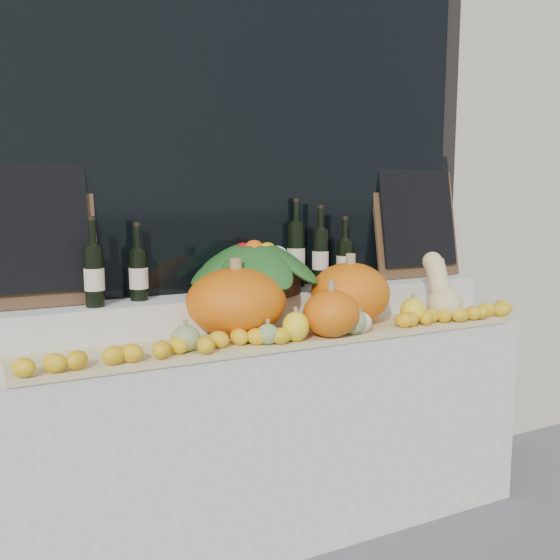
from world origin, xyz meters
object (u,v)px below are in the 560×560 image
(butternut_squash, at_px, (441,292))
(wine_bottle_tall, at_px, (296,254))
(pumpkin_right, at_px, (350,293))
(pumpkin_left, at_px, (236,302))
(produce_bowl, at_px, (254,266))

(butternut_squash, relative_size, wine_bottle_tall, 0.74)
(pumpkin_right, xyz_separation_m, butternut_squash, (0.43, -0.10, -0.01))
(pumpkin_left, height_order, produce_bowl, produce_bowl)
(pumpkin_left, xyz_separation_m, wine_bottle_tall, (0.41, 0.25, 0.15))
(pumpkin_right, bearing_deg, pumpkin_left, 176.77)
(butternut_squash, bearing_deg, wine_bottle_tall, 145.23)
(butternut_squash, bearing_deg, pumpkin_left, 172.46)
(butternut_squash, bearing_deg, pumpkin_right, 167.29)
(produce_bowl, distance_m, wine_bottle_tall, 0.26)
(produce_bowl, bearing_deg, pumpkin_left, -132.18)
(pumpkin_right, bearing_deg, produce_bowl, 150.31)
(pumpkin_left, bearing_deg, produce_bowl, 47.82)
(wine_bottle_tall, bearing_deg, produce_bowl, -163.30)
(butternut_squash, xyz_separation_m, wine_bottle_tall, (-0.54, 0.38, 0.16))
(pumpkin_left, relative_size, pumpkin_right, 1.17)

